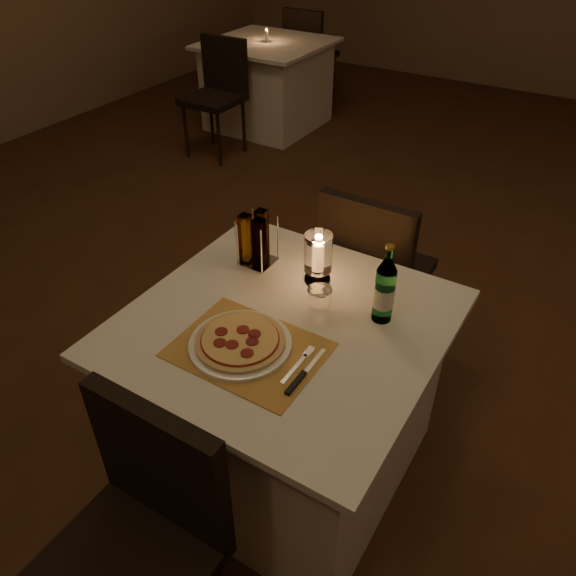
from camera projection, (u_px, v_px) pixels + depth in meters
The scene contains 17 objects.
floor at pixel (359, 404), 2.54m from camera, with size 8.00×10.00×0.02m, color #4D2A18.
main_table at pixel (285, 397), 2.06m from camera, with size 1.00×1.00×0.74m.
chair_near at pixel (141, 525), 1.47m from camera, with size 0.42×0.42×0.90m.
chair_far at pixel (371, 264), 2.44m from camera, with size 0.42×0.42×0.90m.
placemat at pixel (249, 350), 1.73m from camera, with size 0.45×0.34×0.00m, color #C48E44.
plate at pixel (240, 344), 1.73m from camera, with size 0.32×0.32×0.01m, color white.
pizza at pixel (240, 340), 1.72m from camera, with size 0.28×0.28×0.02m.
fork at pixel (300, 362), 1.68m from camera, with size 0.02×0.18×0.00m.
knife at pixel (300, 378), 1.62m from camera, with size 0.02×0.22×0.01m.
tumbler at pixel (319, 299), 1.86m from camera, with size 0.08×0.08×0.08m, color white, non-canonical shape.
water_bottle at pixel (385, 291), 1.78m from camera, with size 0.07×0.07×0.28m.
hurricane_candle at pixel (318, 254), 1.96m from camera, with size 0.10×0.10×0.19m.
cruet_caddy at pixel (256, 241), 2.05m from camera, with size 0.12×0.12×0.21m.
neighbor_table_left at pixel (268, 84), 5.09m from camera, with size 1.00×1.00×0.74m.
neighbor_chair_la at pixel (218, 85), 4.50m from camera, with size 0.42×0.42×0.90m.
neighbor_chair_lb at pixel (307, 47), 5.48m from camera, with size 0.42×0.42×0.90m.
neighbor_candle_left at pixel (267, 36), 4.84m from camera, with size 0.03×0.03×0.11m.
Camera 1 is at (0.63, -1.64, 1.92)m, focal length 35.00 mm.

